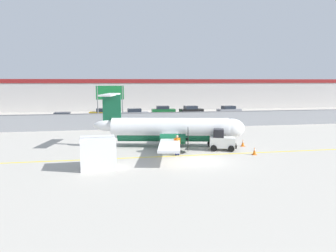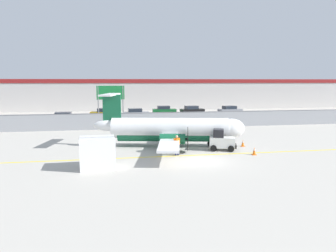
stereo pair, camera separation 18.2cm
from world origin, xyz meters
name	(u,v)px [view 2 (the right image)]	position (x,y,z in m)	size (l,w,h in m)	color
ground_plane	(195,155)	(0.00, 2.00, 0.00)	(140.00, 140.00, 0.01)	#ADA89E
perimeter_fence	(164,120)	(0.00, 18.00, 1.12)	(98.00, 0.10, 2.10)	gray
parking_lot_strip	(153,118)	(0.00, 29.50, 0.06)	(98.00, 17.00, 0.12)	#38383A
background_building	(142,94)	(0.00, 47.99, 3.26)	(91.00, 8.10, 6.50)	#BCB7B2
commuter_airplane	(173,130)	(-1.13, 5.97, 1.60)	(14.13, 15.98, 4.92)	white
baggage_tug	(222,141)	(2.82, 3.47, 0.86)	(2.56, 1.97, 1.88)	silver
ground_crew_worker	(177,144)	(-1.48, 2.22, 0.95)	(0.55, 0.38, 1.70)	#191E4C
cargo_container	(98,153)	(-7.76, -0.72, 1.10)	(2.51, 2.13, 2.20)	silver
traffic_cone_near_left	(254,151)	(4.91, 1.30, 0.31)	(0.36, 0.36, 0.64)	orange
traffic_cone_near_right	(243,143)	(5.39, 4.82, 0.31)	(0.36, 0.36, 0.64)	orange
traffic_cone_far_left	(232,139)	(5.11, 7.02, 0.31)	(0.36, 0.36, 0.64)	orange
parked_car_0	(63,118)	(-13.58, 24.72, 0.89)	(4.20, 2.00, 1.58)	navy
parked_car_1	(104,113)	(-7.88, 30.55, 0.89)	(4.38, 2.40, 1.58)	#B28C19
parked_car_2	(136,113)	(-2.77, 29.29, 0.89)	(4.23, 2.06, 1.58)	gray
parked_car_3	(164,110)	(2.68, 34.03, 0.89)	(4.26, 2.13, 1.58)	#19662D
parked_car_4	(192,110)	(7.67, 33.34, 0.89)	(4.39, 2.44, 1.58)	black
parked_car_5	(230,110)	(14.37, 32.12, 0.89)	(4.37, 2.39, 1.58)	gray
highway_sign	(111,96)	(-6.74, 19.89, 4.14)	(3.60, 0.14, 5.50)	slate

